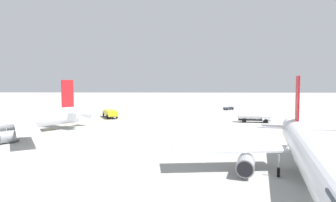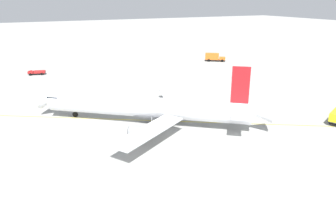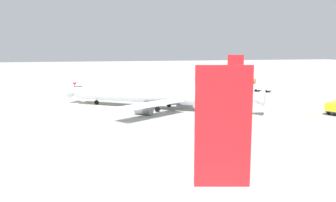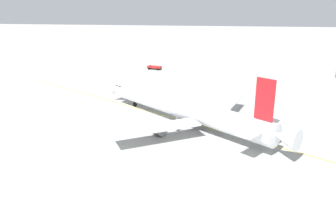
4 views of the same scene
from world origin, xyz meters
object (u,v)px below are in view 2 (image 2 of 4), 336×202
at_px(ops_pickup_truck, 37,72).
at_px(pushback_tug_truck, 241,76).
at_px(catering_truck_truck, 214,57).
at_px(airliner_main, 149,108).

distance_m(ops_pickup_truck, pushback_tug_truck, 64.51).
relative_size(ops_pickup_truck, catering_truck_truck, 0.71).
bearing_deg(catering_truck_truck, pushback_tug_truck, -72.08).
height_order(ops_pickup_truck, catering_truck_truck, catering_truck_truck).
xyz_separation_m(ops_pickup_truck, catering_truck_truck, (5.45, 63.75, 0.85)).
xyz_separation_m(airliner_main, pushback_tug_truck, (-21.26, 39.20, -2.28)).
bearing_deg(catering_truck_truck, ops_pickup_truck, -150.42).
relative_size(airliner_main, pushback_tug_truck, 7.34).
height_order(airliner_main, catering_truck_truck, airliner_main).
bearing_deg(catering_truck_truck, airliner_main, -99.89).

